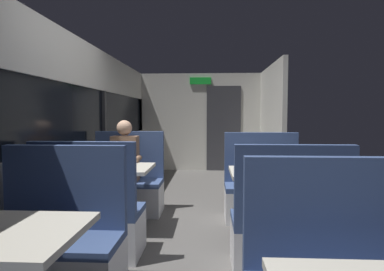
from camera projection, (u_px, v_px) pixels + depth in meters
ground_plane at (190, 232)px, 3.79m from camera, size 3.30×9.20×0.02m
carriage_window_panel_left at (64, 134)px, 3.80m from camera, size 0.09×8.48×2.30m
carriage_end_bulkhead at (203, 123)px, 7.89m from camera, size 2.90×0.11×2.30m
carriage_aisle_panel_right at (271, 124)px, 6.63m from camera, size 0.08×2.40×2.30m
bench_near_window_facing_entry at (57, 252)px, 2.43m from camera, size 0.95×0.50×1.10m
dining_table_mid_window at (112, 175)px, 3.79m from camera, size 0.90×0.70×0.74m
bench_mid_window_facing_end at (90, 222)px, 3.11m from camera, size 0.95×0.50×1.10m
bench_mid_window_facing_entry at (127, 189)px, 4.50m from camera, size 0.95×0.50×1.10m
dining_table_rear_aisle at (273, 181)px, 3.49m from camera, size 0.90×0.70×0.74m
bench_rear_aisle_facing_end at (288, 233)px, 2.82m from camera, size 0.95×0.50×1.10m
bench_rear_aisle_facing_entry at (262, 194)px, 4.21m from camera, size 0.95×0.50×1.10m
seated_passenger at (126, 174)px, 4.42m from camera, size 0.47×0.55×1.26m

